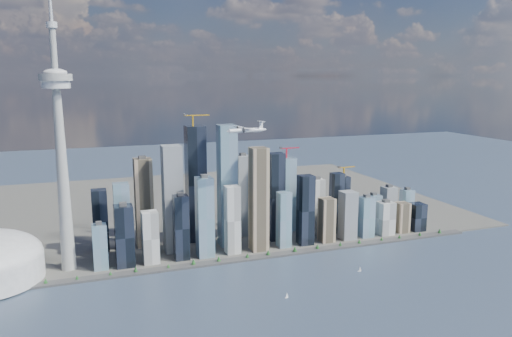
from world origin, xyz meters
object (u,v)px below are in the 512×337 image
object	(u,v)px
needle_tower	(60,145)
sailboat_west	(287,296)
sailboat_east	(360,270)
airplane	(246,130)

from	to	relation	value
needle_tower	sailboat_west	size ratio (longest dim) A/B	56.61
needle_tower	sailboat_east	bearing A→B (deg)	-20.32
needle_tower	airplane	xyz separation A→B (m)	(319.66, -90.61, 25.15)
needle_tower	airplane	distance (m)	333.20
sailboat_east	airplane	bearing A→B (deg)	162.81
sailboat_west	airplane	bearing A→B (deg)	79.74
airplane	sailboat_east	distance (m)	333.73
airplane	sailboat_east	bearing A→B (deg)	-33.19
needle_tower	sailboat_east	distance (m)	589.55
needle_tower	sailboat_west	world-z (taller)	needle_tower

